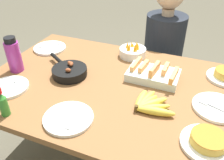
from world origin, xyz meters
name	(u,v)px	position (x,y,z in m)	size (l,w,h in m)	color
dining_table	(112,98)	(0.00, 0.00, 0.64)	(1.48, 0.99, 0.74)	brown
banana_bunch	(149,104)	(0.24, -0.12, 0.76)	(0.21, 0.20, 0.04)	gold
melon_tray	(153,74)	(0.20, 0.14, 0.77)	(0.29, 0.19, 0.10)	silver
skillet	(69,71)	(-0.28, 0.00, 0.77)	(0.33, 0.25, 0.08)	black
frittata_plate_side	(208,142)	(0.53, -0.26, 0.76)	(0.22, 0.22, 0.05)	white
empty_plate_near_front	(50,48)	(-0.59, 0.25, 0.75)	(0.23, 0.23, 0.02)	white
empty_plate_far_left	(68,118)	(-0.08, -0.34, 0.75)	(0.24, 0.24, 0.02)	white
empty_plate_far_right	(217,107)	(0.56, 0.00, 0.75)	(0.24, 0.24, 0.02)	white
empty_plate_mid_edge	(9,87)	(-0.52, -0.25, 0.75)	(0.22, 0.22, 0.02)	white
fruit_bowl_mango	(133,51)	(0.00, 0.37, 0.77)	(0.18, 0.18, 0.11)	white
water_bottle	(14,55)	(-0.61, -0.08, 0.84)	(0.09, 0.09, 0.22)	#992D89
hot_sauce_bottle	(3,103)	(-0.38, -0.43, 0.81)	(0.04, 0.04, 0.16)	#337F2D
person_figure	(161,65)	(0.14, 0.76, 0.49)	(0.34, 0.34, 1.18)	black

